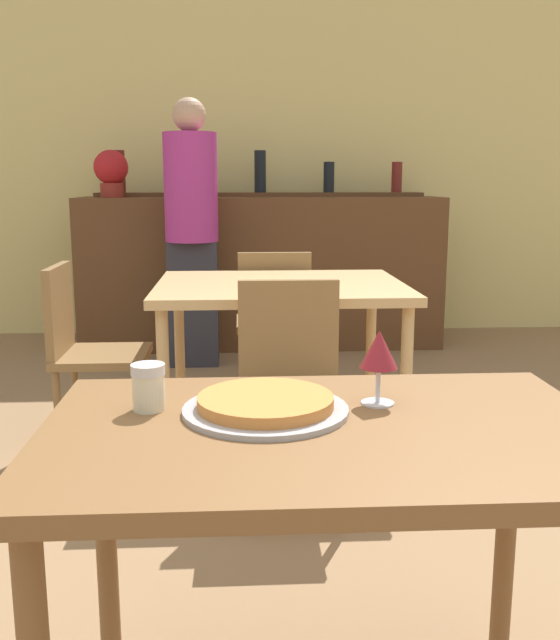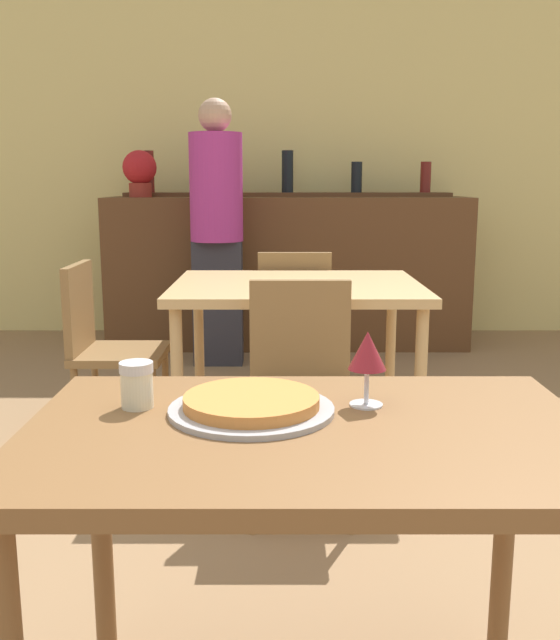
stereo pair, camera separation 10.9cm
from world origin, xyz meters
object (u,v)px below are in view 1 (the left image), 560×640
chair_far_side_left (85,343)px  potted_plant (111,171)px  chair_far_side_front (290,378)px  chair_far_side_back (274,315)px  wine_glass (379,352)px  cheese_shaker (148,387)px  pizza_tray (265,405)px  person_standing (192,224)px

chair_far_side_left → potted_plant: size_ratio=2.55×
chair_far_side_front → chair_far_side_back: 1.24m
wine_glass → chair_far_side_left: bearing=119.7°
cheese_shaker → chair_far_side_left: bearing=106.2°
chair_far_side_front → pizza_tray: chair_far_side_front is taller
chair_far_side_back → wine_glass: 2.37m
pizza_tray → cheese_shaker: (-0.24, 0.03, 0.03)m
chair_far_side_left → person_standing: (0.39, 1.47, 0.44)m
chair_far_side_left → potted_plant: bearing=5.6°
chair_far_side_back → wine_glass: bearing=92.6°
wine_glass → pizza_tray: bearing=-169.1°
pizza_tray → cheese_shaker: cheese_shaker is taller
chair_far_side_left → pizza_tray: chair_far_side_left is taller
pizza_tray → wine_glass: (0.24, 0.05, 0.10)m
pizza_tray → cheese_shaker: size_ratio=3.49×
chair_far_side_front → chair_far_side_left: bearing=144.6°
wine_glass → potted_plant: size_ratio=0.48×
chair_far_side_back → cheese_shaker: bearing=81.0°
potted_plant → person_standing: bearing=-42.1°
wine_glass → chair_far_side_back: bearing=92.6°
chair_far_side_front → cheese_shaker: (-0.37, -1.11, 0.30)m
chair_far_side_front → chair_far_side_left: same height
chair_far_side_back → chair_far_side_left: bearing=35.4°
person_standing → wine_glass: person_standing is taller
chair_far_side_left → chair_far_side_back: bearing=-54.6°
person_standing → chair_far_side_back: bearing=-60.4°
chair_far_side_left → cheese_shaker: 1.83m
cheese_shaker → wine_glass: 0.48m
person_standing → chair_far_side_left: bearing=-104.9°
chair_far_side_back → chair_far_side_left: size_ratio=1.00×
pizza_tray → potted_plant: size_ratio=1.03×
chair_far_side_front → person_standing: bearing=103.0°
pizza_tray → potted_plant: (-0.94, 3.77, 0.51)m
chair_far_side_front → cheese_shaker: size_ratio=8.64×
pizza_tray → person_standing: bearing=96.2°
cheese_shaker → potted_plant: size_ratio=0.30×
chair_far_side_back → chair_far_side_left: 1.07m
chair_far_side_back → pizza_tray: 2.40m
cheese_shaker → person_standing: size_ratio=0.06×
chair_far_side_left → cheese_shaker: chair_far_side_left is taller
chair_far_side_left → cheese_shaker: (0.50, -1.73, 0.30)m
person_standing → potted_plant: 0.86m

